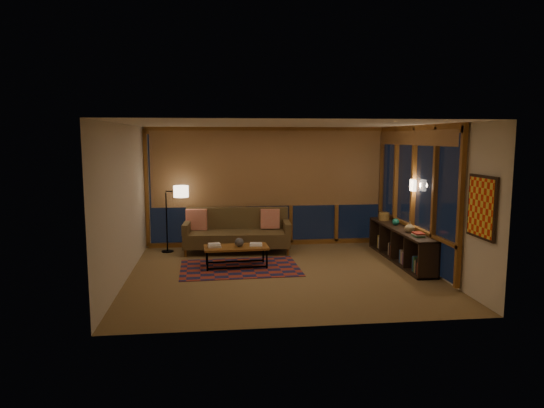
{
  "coord_description": "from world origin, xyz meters",
  "views": [
    {
      "loc": [
        -1.17,
        -8.5,
        2.46
      ],
      "look_at": [
        -0.11,
        0.59,
        1.21
      ],
      "focal_mm": 32.0,
      "sensor_mm": 36.0,
      "label": 1
    }
  ],
  "objects": [
    {
      "name": "wall_art",
      "position": [
        2.71,
        -1.85,
        1.45
      ],
      "size": [
        0.06,
        0.74,
        0.94
      ],
      "primitive_type": null,
      "color": "red",
      "rests_on": "walls"
    },
    {
      "name": "ceramic_pot",
      "position": [
        -0.75,
        0.54,
        0.49
      ],
      "size": [
        0.22,
        0.22,
        0.17
      ],
      "primitive_type": "sphere",
      "rotation": [
        0.0,
        0.0,
        0.29
      ],
      "color": "black",
      "rests_on": "coffee_table"
    },
    {
      "name": "ceiling",
      "position": [
        0.0,
        0.0,
        2.7
      ],
      "size": [
        5.5,
        5.0,
        0.01
      ],
      "primitive_type": "cube",
      "color": "white",
      "rests_on": "walls"
    },
    {
      "name": "pillow_left",
      "position": [
        -1.6,
        2.02,
        0.69
      ],
      "size": [
        0.46,
        0.2,
        0.45
      ],
      "primitive_type": null,
      "rotation": [
        0.0,
        0.0,
        -0.11
      ],
      "color": "red",
      "rests_on": "sofa"
    },
    {
      "name": "window_wall_back",
      "position": [
        0.0,
        2.43,
        1.35
      ],
      "size": [
        5.3,
        0.16,
        2.6
      ],
      "primitive_type": null,
      "color": "brown",
      "rests_on": "walls"
    },
    {
      "name": "basket",
      "position": [
        2.47,
        1.58,
        0.76
      ],
      "size": [
        0.28,
        0.28,
        0.17
      ],
      "primitive_type": "cylinder",
      "rotation": [
        0.0,
        0.0,
        -0.31
      ],
      "color": "olive",
      "rests_on": "bookshelf"
    },
    {
      "name": "sofa",
      "position": [
        -0.73,
        1.79,
        0.46
      ],
      "size": [
        2.3,
        1.05,
        0.92
      ],
      "primitive_type": null,
      "rotation": [
        0.0,
        0.0,
        -0.06
      ],
      "color": "#47391E",
      "rests_on": "floor"
    },
    {
      "name": "floor",
      "position": [
        0.0,
        0.0,
        0.0
      ],
      "size": [
        5.5,
        5.0,
        0.01
      ],
      "primitive_type": "cube",
      "color": "brown",
      "rests_on": "ground"
    },
    {
      "name": "walls",
      "position": [
        0.0,
        0.0,
        1.35
      ],
      "size": [
        5.51,
        5.01,
        2.7
      ],
      "color": "beige",
      "rests_on": "floor"
    },
    {
      "name": "vase",
      "position": [
        2.49,
        0.22,
        0.78
      ],
      "size": [
        0.23,
        0.23,
        0.2
      ],
      "primitive_type": "imported",
      "rotation": [
        0.0,
        0.0,
        -0.18
      ],
      "color": "tan",
      "rests_on": "bookshelf"
    },
    {
      "name": "window_wall_right",
      "position": [
        2.68,
        0.6,
        1.35
      ],
      "size": [
        0.16,
        3.7,
        2.6
      ],
      "primitive_type": null,
      "color": "brown",
      "rests_on": "walls"
    },
    {
      "name": "shelf_book_stack",
      "position": [
        2.49,
        -0.18,
        0.71
      ],
      "size": [
        0.17,
        0.23,
        0.06
      ],
      "primitive_type": null,
      "rotation": [
        0.0,
        0.0,
        0.07
      ],
      "color": "white",
      "rests_on": "bookshelf"
    },
    {
      "name": "book_stack_a",
      "position": [
        -1.22,
        0.55,
        0.44
      ],
      "size": [
        0.25,
        0.21,
        0.06
      ],
      "primitive_type": null,
      "rotation": [
        0.0,
        0.0,
        0.18
      ],
      "color": "white",
      "rests_on": "coffee_table"
    },
    {
      "name": "book_stack_b",
      "position": [
        -0.42,
        0.59,
        0.43
      ],
      "size": [
        0.28,
        0.23,
        0.05
      ],
      "primitive_type": null,
      "rotation": [
        0.0,
        0.0,
        -0.12
      ],
      "color": "white",
      "rests_on": "coffee_table"
    },
    {
      "name": "coffee_table",
      "position": [
        -0.81,
        0.57,
        0.2
      ],
      "size": [
        1.24,
        0.62,
        0.41
      ],
      "primitive_type": null,
      "rotation": [
        0.0,
        0.0,
        0.05
      ],
      "color": "brown",
      "rests_on": "floor"
    },
    {
      "name": "wall_sconce",
      "position": [
        2.62,
        0.45,
        1.55
      ],
      "size": [
        0.12,
        0.18,
        0.22
      ],
      "primitive_type": null,
      "color": "#FFE2BC",
      "rests_on": "walls"
    },
    {
      "name": "teal_bowl",
      "position": [
        2.49,
        0.95,
        0.75
      ],
      "size": [
        0.18,
        0.18,
        0.14
      ],
      "primitive_type": "sphere",
      "rotation": [
        0.0,
        0.0,
        -0.31
      ],
      "color": "#146354",
      "rests_on": "bookshelf"
    },
    {
      "name": "pillow_right",
      "position": [
        0.0,
        1.95,
        0.67
      ],
      "size": [
        0.43,
        0.18,
        0.42
      ],
      "primitive_type": null,
      "rotation": [
        0.0,
        0.0,
        -0.1
      ],
      "color": "red",
      "rests_on": "sofa"
    },
    {
      "name": "area_rug",
      "position": [
        -0.74,
        0.48,
        0.01
      ],
      "size": [
        2.29,
        1.57,
        0.01
      ],
      "primitive_type": "cube",
      "rotation": [
        0.0,
        0.0,
        0.03
      ],
      "color": "#9A3322",
      "rests_on": "floor"
    },
    {
      "name": "floor_lamp",
      "position": [
        -2.24,
        2.01,
        0.73
      ],
      "size": [
        0.55,
        0.42,
        1.46
      ],
      "primitive_type": null,
      "rotation": [
        0.0,
        0.0,
        -0.24
      ],
      "color": "black",
      "rests_on": "floor"
    },
    {
      "name": "bookshelf",
      "position": [
        2.49,
        0.66,
        0.34
      ],
      "size": [
        0.4,
        2.7,
        0.67
      ],
      "primitive_type": null,
      "color": "black",
      "rests_on": "floor"
    }
  ]
}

